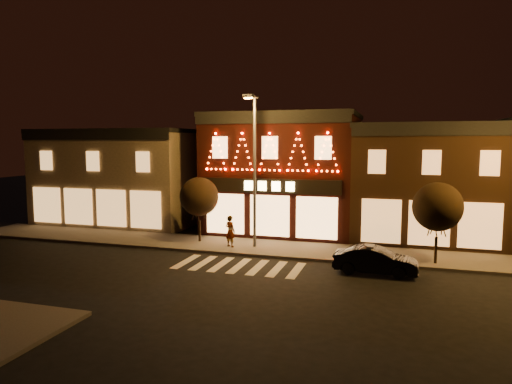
% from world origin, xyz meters
% --- Properties ---
extents(ground, '(120.00, 120.00, 0.00)m').
position_xyz_m(ground, '(0.00, 0.00, 0.00)').
color(ground, black).
rests_on(ground, ground).
extents(sidewalk_far, '(44.00, 4.00, 0.15)m').
position_xyz_m(sidewalk_far, '(2.00, 8.00, 0.07)').
color(sidewalk_far, '#47423D').
rests_on(sidewalk_far, ground).
extents(building_left, '(12.20, 8.28, 7.30)m').
position_xyz_m(building_left, '(-13.00, 13.99, 3.66)').
color(building_left, '#6E634E').
rests_on(building_left, ground).
extents(building_pulp, '(10.20, 8.34, 8.30)m').
position_xyz_m(building_pulp, '(0.00, 13.98, 4.16)').
color(building_pulp, black).
rests_on(building_pulp, ground).
extents(building_right_a, '(9.20, 8.28, 7.50)m').
position_xyz_m(building_right_a, '(9.50, 13.99, 3.76)').
color(building_right_a, '#362112').
rests_on(building_right_a, ground).
extents(streetlamp_mid, '(0.58, 2.03, 8.85)m').
position_xyz_m(streetlamp_mid, '(-0.34, 7.63, 5.34)').
color(streetlamp_mid, '#59595E').
rests_on(streetlamp_mid, sidewalk_far).
extents(tree_left, '(2.41, 2.41, 4.03)m').
position_xyz_m(tree_left, '(-4.09, 8.27, 2.97)').
color(tree_left, black).
rests_on(tree_left, sidewalk_far).
extents(tree_right, '(2.50, 2.50, 4.18)m').
position_xyz_m(tree_right, '(9.67, 6.94, 3.07)').
color(tree_right, black).
rests_on(tree_right, sidewalk_far).
extents(dark_sedan, '(4.04, 1.55, 1.31)m').
position_xyz_m(dark_sedan, '(6.76, 4.59, 0.66)').
color(dark_sedan, black).
rests_on(dark_sedan, ground).
extents(pedestrian, '(0.80, 0.68, 1.88)m').
position_xyz_m(pedestrian, '(-1.72, 7.37, 1.09)').
color(pedestrian, gray).
rests_on(pedestrian, sidewalk_far).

